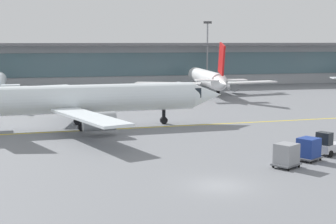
% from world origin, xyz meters
% --- Properties ---
extents(ground_plane, '(400.00, 400.00, 0.00)m').
position_xyz_m(ground_plane, '(0.00, 0.00, 0.00)').
color(ground_plane, slate).
extents(taxiway_centreline_stripe, '(109.89, 5.72, 0.01)m').
position_xyz_m(taxiway_centreline_stripe, '(-5.97, 24.46, 0.00)').
color(taxiway_centreline_stripe, yellow).
rests_on(taxiway_centreline_stripe, ground_plane).
extents(terminal_concourse, '(217.64, 11.00, 9.60)m').
position_xyz_m(terminal_concourse, '(0.00, 80.87, 4.92)').
color(terminal_concourse, '#9EA3A8').
rests_on(terminal_concourse, ground_plane).
extents(gate_airplane_2, '(27.41, 29.62, 9.81)m').
position_xyz_m(gate_airplane_2, '(18.18, 59.44, 2.94)').
color(gate_airplane_2, white).
rests_on(gate_airplane_2, ground_plane).
extents(taxiing_regional_jet, '(32.86, 30.54, 10.89)m').
position_xyz_m(taxiing_regional_jet, '(-6.39, 26.44, 3.26)').
color(taxiing_regional_jet, white).
rests_on(taxiing_regional_jet, ground_plane).
extents(baggage_tug, '(2.95, 2.57, 2.10)m').
position_xyz_m(baggage_tug, '(12.41, 6.88, 0.89)').
color(baggage_tug, silver).
rests_on(baggage_tug, ground_plane).
extents(cargo_dolly_lead, '(2.62, 2.45, 1.94)m').
position_xyz_m(cargo_dolly_lead, '(9.72, 5.28, 1.05)').
color(cargo_dolly_lead, '#595B60').
rests_on(cargo_dolly_lead, ground_plane).
extents(cargo_dolly_trailing, '(2.62, 2.45, 1.94)m').
position_xyz_m(cargo_dolly_trailing, '(6.83, 3.56, 1.05)').
color(cargo_dolly_trailing, '#595B60').
rests_on(cargo_dolly_trailing, ground_plane).
extents(apron_light_mast_2, '(1.80, 0.36, 14.28)m').
position_xyz_m(apron_light_mast_2, '(23.17, 74.39, 7.83)').
color(apron_light_mast_2, gray).
rests_on(apron_light_mast_2, ground_plane).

